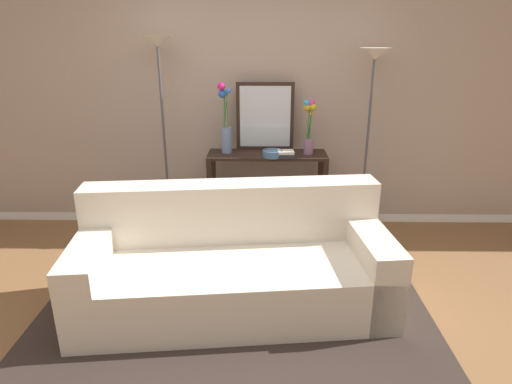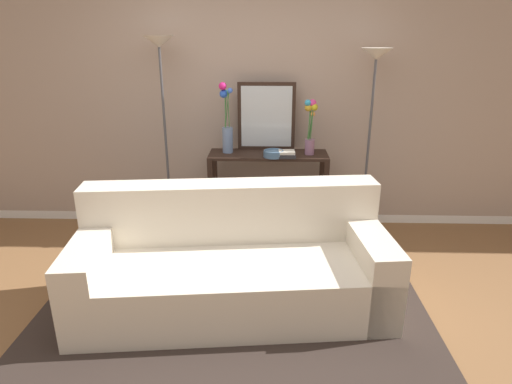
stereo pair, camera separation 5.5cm
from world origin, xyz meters
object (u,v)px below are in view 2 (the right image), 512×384
object	(u,v)px
console_table	(268,180)
book_row_under_console	(241,228)
vase_tall_flowers	(227,125)
fruit_bowl	(274,153)
book_stack	(287,154)
floor_lamp_left	(162,83)
couch	(233,267)
wall_mirror	(266,117)
vase_short_flowers	(310,126)
floor_lamp_right	(373,93)

from	to	relation	value
console_table	book_row_under_console	bearing A→B (deg)	180.00
vase_tall_flowers	fruit_bowl	size ratio (longest dim) A/B	3.46
vase_tall_flowers	book_stack	world-z (taller)	vase_tall_flowers
floor_lamp_left	fruit_bowl	xyz separation A→B (m)	(1.04, -0.10, -0.64)
couch	floor_lamp_left	xyz separation A→B (m)	(-0.74, 1.24, 1.20)
vase_tall_flowers	wall_mirror	bearing A→B (deg)	17.78
fruit_bowl	console_table	bearing A→B (deg)	112.89
book_stack	book_row_under_console	bearing A→B (deg)	164.06
console_table	book_row_under_console	distance (m)	0.59
wall_mirror	book_stack	bearing A→B (deg)	-55.63
couch	vase_short_flowers	distance (m)	1.63
book_row_under_console	console_table	bearing A→B (deg)	-0.00
console_table	fruit_bowl	size ratio (longest dim) A/B	5.93
couch	fruit_bowl	size ratio (longest dim) A/B	11.97
vase_tall_flowers	book_stack	xyz separation A→B (m)	(0.58, -0.16, -0.24)
console_table	vase_short_flowers	size ratio (longest dim) A/B	2.21
console_table	fruit_bowl	distance (m)	0.33
vase_short_flowers	book_stack	world-z (taller)	vase_short_flowers
vase_short_flowers	fruit_bowl	world-z (taller)	vase_short_flowers
floor_lamp_left	book_stack	distance (m)	1.33
floor_lamp_right	floor_lamp_left	bearing A→B (deg)	180.00
vase_tall_flowers	vase_short_flowers	xyz separation A→B (m)	(0.80, -0.04, 0.01)
couch	wall_mirror	world-z (taller)	wall_mirror
console_table	couch	bearing A→B (deg)	-101.47
console_table	book_row_under_console	xyz separation A→B (m)	(-0.27, 0.00, -0.52)
console_table	vase_tall_flowers	size ratio (longest dim) A/B	1.71
couch	floor_lamp_left	bearing A→B (deg)	120.62
couch	book_stack	distance (m)	1.34
floor_lamp_right	book_row_under_console	world-z (taller)	floor_lamp_right
console_table	floor_lamp_left	distance (m)	1.36
couch	wall_mirror	bearing A→B (deg)	80.63
vase_short_flowers	couch	bearing A→B (deg)	-117.48
console_table	floor_lamp_right	distance (m)	1.28
floor_lamp_right	vase_tall_flowers	world-z (taller)	floor_lamp_right
book_row_under_console	vase_tall_flowers	bearing A→B (deg)	165.10
wall_mirror	fruit_bowl	world-z (taller)	wall_mirror
vase_short_flowers	book_row_under_console	bearing A→B (deg)	179.57
wall_mirror	vase_tall_flowers	size ratio (longest dim) A/B	0.98
console_table	vase_short_flowers	bearing A→B (deg)	-0.73
couch	vase_tall_flowers	distance (m)	1.53
console_table	floor_lamp_left	size ratio (longest dim) A/B	0.60
wall_mirror	floor_lamp_right	bearing A→B (deg)	-10.03
vase_tall_flowers	fruit_bowl	world-z (taller)	vase_tall_flowers
floor_lamp_left	book_row_under_console	size ratio (longest dim) A/B	4.79
couch	vase_tall_flowers	size ratio (longest dim) A/B	3.45
vase_short_flowers	wall_mirror	bearing A→B (deg)	158.77
couch	floor_lamp_right	xyz separation A→B (m)	(1.21, 1.24, 1.12)
vase_tall_flowers	vase_short_flowers	size ratio (longest dim) A/B	1.29
fruit_bowl	book_row_under_console	bearing A→B (deg)	159.54
wall_mirror	console_table	bearing A→B (deg)	-82.13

